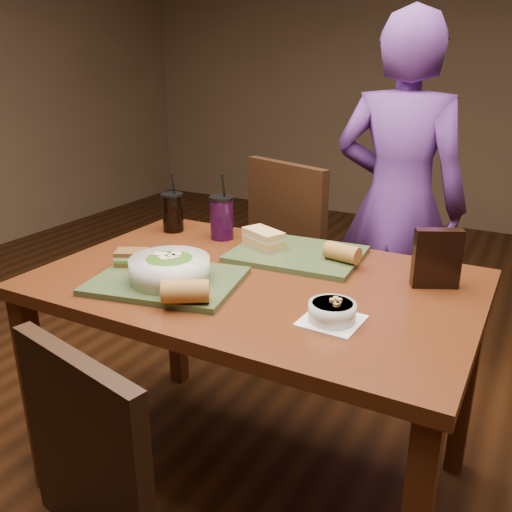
# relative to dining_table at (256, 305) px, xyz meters

# --- Properties ---
(ground) EXTENTS (6.00, 6.00, 0.00)m
(ground) POSITION_rel_dining_table_xyz_m (0.00, 0.00, -0.66)
(ground) COLOR #381C0B
(ground) RESTS_ON ground
(dining_table) EXTENTS (1.30, 0.85, 0.75)m
(dining_table) POSITION_rel_dining_table_xyz_m (0.00, 0.00, 0.00)
(dining_table) COLOR #532610
(dining_table) RESTS_ON ground
(chair_far) EXTENTS (0.55, 0.57, 0.99)m
(chair_far) POSITION_rel_dining_table_xyz_m (-0.19, 0.71, -0.11)
(chair_far) COLOR black
(chair_far) RESTS_ON ground
(diner) EXTENTS (0.58, 0.39, 1.57)m
(diner) POSITION_rel_dining_table_xyz_m (0.18, 0.94, 0.13)
(diner) COLOR #542B76
(diner) RESTS_ON ground
(tray_near) EXTENTS (0.48, 0.40, 0.02)m
(tray_near) POSITION_rel_dining_table_xyz_m (-0.21, -0.17, 0.10)
(tray_near) COLOR #394B28
(tray_near) RESTS_ON dining_table
(tray_far) EXTENTS (0.44, 0.35, 0.02)m
(tray_far) POSITION_rel_dining_table_xyz_m (0.03, 0.23, 0.10)
(tray_far) COLOR #394B28
(tray_far) RESTS_ON dining_table
(salad_bowl) EXTENTS (0.23, 0.23, 0.08)m
(salad_bowl) POSITION_rel_dining_table_xyz_m (-0.19, -0.17, 0.15)
(salad_bowl) COLOR silver
(salad_bowl) RESTS_ON tray_near
(soup_bowl) EXTENTS (0.15, 0.15, 0.06)m
(soup_bowl) POSITION_rel_dining_table_xyz_m (0.31, -0.17, 0.12)
(soup_bowl) COLOR white
(soup_bowl) RESTS_ON dining_table
(sandwich_near) EXTENTS (0.12, 0.10, 0.05)m
(sandwich_near) POSITION_rel_dining_table_xyz_m (-0.37, -0.13, 0.13)
(sandwich_near) COLOR #593819
(sandwich_near) RESTS_ON tray_near
(sandwich_far) EXTENTS (0.17, 0.13, 0.06)m
(sandwich_far) POSITION_rel_dining_table_xyz_m (-0.09, 0.23, 0.14)
(sandwich_far) COLOR tan
(sandwich_far) RESTS_ON tray_far
(baguette_near) EXTENTS (0.14, 0.12, 0.06)m
(baguette_near) POSITION_rel_dining_table_xyz_m (-0.06, -0.28, 0.14)
(baguette_near) COLOR #AD7533
(baguette_near) RESTS_ON tray_near
(baguette_far) EXTENTS (0.12, 0.08, 0.06)m
(baguette_far) POSITION_rel_dining_table_xyz_m (0.19, 0.22, 0.14)
(baguette_far) COLOR #AD7533
(baguette_far) RESTS_ON tray_far
(cup_cola) EXTENTS (0.08, 0.08, 0.23)m
(cup_cola) POSITION_rel_dining_table_xyz_m (-0.51, 0.27, 0.17)
(cup_cola) COLOR black
(cup_cola) RESTS_ON dining_table
(cup_berry) EXTENTS (0.09, 0.09, 0.25)m
(cup_berry) POSITION_rel_dining_table_xyz_m (-0.30, 0.28, 0.17)
(cup_berry) COLOR black
(cup_berry) RESTS_ON dining_table
(chip_bag) EXTENTS (0.14, 0.09, 0.17)m
(chip_bag) POSITION_rel_dining_table_xyz_m (0.49, 0.19, 0.18)
(chip_bag) COLOR black
(chip_bag) RESTS_ON dining_table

